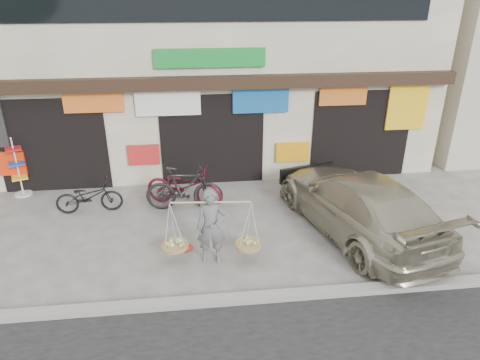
{
  "coord_description": "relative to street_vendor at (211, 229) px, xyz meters",
  "views": [
    {
      "loc": [
        -0.52,
        -8.39,
        5.43
      ],
      "look_at": [
        0.52,
        0.9,
        1.2
      ],
      "focal_mm": 32.0,
      "sensor_mm": 36.0,
      "label": 1
    }
  ],
  "objects": [
    {
      "name": "kerb",
      "position": [
        0.25,
        -1.39,
        -0.72
      ],
      "size": [
        70.0,
        0.25,
        0.12
      ],
      "primitive_type": "cube",
      "color": "gray",
      "rests_on": "ground"
    },
    {
      "name": "bike_0",
      "position": [
        -3.07,
        2.58,
        -0.34
      ],
      "size": [
        1.73,
        0.69,
        0.89
      ],
      "primitive_type": "imported",
      "rotation": [
        0.0,
        0.0,
        1.63
      ],
      "color": "black",
      "rests_on": "ground"
    },
    {
      "name": "bike_1",
      "position": [
        -0.59,
        2.44,
        -0.17
      ],
      "size": [
        2.08,
        0.76,
        1.22
      ],
      "primitive_type": "imported",
      "rotation": [
        0.0,
        0.0,
        1.48
      ],
      "color": "black",
      "rests_on": "ground"
    },
    {
      "name": "ground",
      "position": [
        0.25,
        0.61,
        -0.78
      ],
      "size": [
        70.0,
        70.0,
        0.0
      ],
      "primitive_type": "plane",
      "color": "gray",
      "rests_on": "ground"
    },
    {
      "name": "red_bag",
      "position": [
        -0.56,
        0.47,
        -0.71
      ],
      "size": [
        0.31,
        0.25,
        0.14
      ],
      "primitive_type": "ellipsoid",
      "color": "red",
      "rests_on": "ground"
    },
    {
      "name": "suv",
      "position": [
        3.52,
        0.88,
        -0.04
      ],
      "size": [
        3.3,
        5.48,
        1.49
      ],
      "rotation": [
        0.0,
        0.0,
        3.4
      ],
      "color": "#A9A188",
      "rests_on": "ground"
    },
    {
      "name": "display_rack",
      "position": [
        -5.21,
        3.85,
        -0.09
      ],
      "size": [
        0.53,
        0.53,
        1.72
      ],
      "rotation": [
        0.0,
        0.0,
        0.37
      ],
      "color": "silver",
      "rests_on": "ground"
    },
    {
      "name": "street_vendor",
      "position": [
        0.0,
        0.0,
        0.0
      ],
      "size": [
        2.13,
        0.7,
        1.69
      ],
      "rotation": [
        0.0,
        0.0,
        -0.09
      ],
      "color": "slate",
      "rests_on": "ground"
    },
    {
      "name": "shophouse_block",
      "position": [
        0.25,
        7.03,
        2.67
      ],
      "size": [
        14.0,
        6.32,
        7.0
      ],
      "color": "beige",
      "rests_on": "ground"
    },
    {
      "name": "bike_2",
      "position": [
        -0.6,
        2.7,
        -0.22
      ],
      "size": [
        2.26,
        1.47,
        1.12
      ],
      "primitive_type": "imported",
      "rotation": [
        0.0,
        0.0,
        1.2
      ],
      "color": "#5B0F1C",
      "rests_on": "ground"
    }
  ]
}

